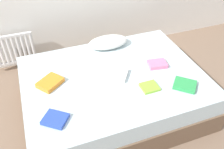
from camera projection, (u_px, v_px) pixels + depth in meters
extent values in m
plane|color=#7F6651|center=(113.00, 107.00, 2.98)|extent=(8.00, 8.00, 0.00)
cube|color=brown|center=(113.00, 99.00, 2.89)|extent=(2.00, 1.50, 0.28)
cube|color=silver|center=(114.00, 83.00, 2.73)|extent=(1.96, 1.46, 0.22)
cylinder|color=white|center=(1.00, 52.00, 3.31)|extent=(0.04, 0.04, 0.45)
cylinder|color=white|center=(5.00, 51.00, 3.33)|extent=(0.04, 0.04, 0.45)
cylinder|color=white|center=(10.00, 50.00, 3.35)|extent=(0.04, 0.04, 0.45)
cylinder|color=white|center=(15.00, 49.00, 3.36)|extent=(0.04, 0.04, 0.45)
cylinder|color=white|center=(19.00, 49.00, 3.38)|extent=(0.04, 0.04, 0.45)
cylinder|color=white|center=(24.00, 48.00, 3.40)|extent=(0.04, 0.04, 0.45)
cylinder|color=white|center=(28.00, 47.00, 3.41)|extent=(0.04, 0.04, 0.45)
cylinder|color=white|center=(33.00, 46.00, 3.43)|extent=(0.04, 0.04, 0.45)
cube|color=white|center=(8.00, 37.00, 3.22)|extent=(0.60, 0.04, 0.04)
cube|color=white|center=(16.00, 62.00, 3.49)|extent=(0.60, 0.04, 0.04)
ellipsoid|color=white|center=(108.00, 42.00, 3.07)|extent=(0.51, 0.27, 0.14)
cube|color=#8CC638|center=(149.00, 87.00, 2.50)|extent=(0.18, 0.16, 0.03)
cube|color=pink|center=(157.00, 64.00, 2.79)|extent=(0.23, 0.19, 0.04)
cube|color=white|center=(121.00, 75.00, 2.64)|extent=(0.23, 0.25, 0.04)
cube|color=green|center=(185.00, 85.00, 2.51)|extent=(0.29, 0.28, 0.04)
cube|color=orange|center=(50.00, 83.00, 2.54)|extent=(0.31, 0.30, 0.05)
cube|color=#2847B7|center=(55.00, 119.00, 2.17)|extent=(0.27, 0.27, 0.04)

